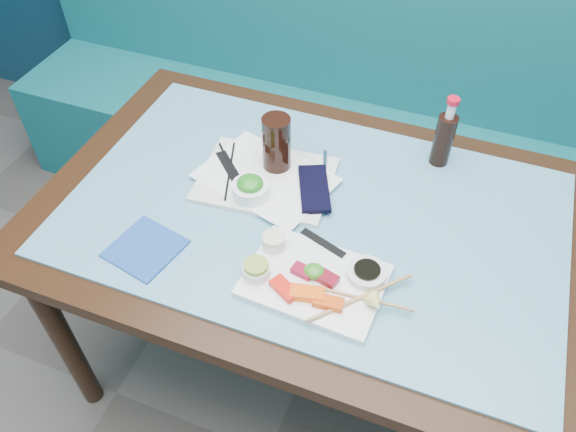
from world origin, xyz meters
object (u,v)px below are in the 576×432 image
(seaweed_bowl, at_px, (250,190))
(cola_glass, at_px, (276,143))
(booth_bench, at_px, (380,136))
(serving_tray, at_px, (266,179))
(dining_table, at_px, (312,235))
(cola_bottle_body, at_px, (443,140))
(blue_napkin, at_px, (145,248))
(sashimi_plate, at_px, (314,281))

(seaweed_bowl, relative_size, cola_glass, 0.61)
(booth_bench, height_order, serving_tray, booth_bench)
(dining_table, relative_size, cola_bottle_body, 9.45)
(cola_bottle_body, bearing_deg, seaweed_bowl, -142.94)
(booth_bench, bearing_deg, seaweed_bowl, -100.87)
(cola_glass, bearing_deg, dining_table, -38.57)
(dining_table, relative_size, blue_napkin, 9.23)
(dining_table, relative_size, seaweed_bowl, 14.98)
(dining_table, bearing_deg, booth_bench, 90.00)
(booth_bench, xyz_separation_m, sashimi_plate, (0.07, -1.05, 0.39))
(serving_tray, bearing_deg, cola_bottle_body, 25.28)
(cola_glass, height_order, blue_napkin, cola_glass)
(cola_glass, bearing_deg, booth_bench, 78.76)
(sashimi_plate, bearing_deg, blue_napkin, -170.00)
(sashimi_plate, bearing_deg, dining_table, 112.77)
(sashimi_plate, distance_m, serving_tray, 0.35)
(dining_table, distance_m, cola_glass, 0.26)
(booth_bench, xyz_separation_m, cola_glass, (-0.14, -0.72, 0.47))
(seaweed_bowl, bearing_deg, sashimi_plate, -38.99)
(dining_table, xyz_separation_m, seaweed_bowl, (-0.16, -0.02, 0.12))
(booth_bench, relative_size, cola_bottle_body, 20.25)
(booth_bench, height_order, dining_table, booth_bench)
(seaweed_bowl, distance_m, blue_napkin, 0.30)
(sashimi_plate, xyz_separation_m, seaweed_bowl, (-0.24, 0.19, 0.02))
(cola_glass, bearing_deg, sashimi_plate, -55.91)
(serving_tray, xyz_separation_m, seaweed_bowl, (-0.01, -0.07, 0.03))
(serving_tray, relative_size, blue_napkin, 2.27)
(sashimi_plate, height_order, blue_napkin, sashimi_plate)
(seaweed_bowl, relative_size, cola_bottle_body, 0.63)
(dining_table, distance_m, sashimi_plate, 0.24)
(serving_tray, bearing_deg, sashimi_plate, -54.84)
(seaweed_bowl, bearing_deg, blue_napkin, -124.30)
(sashimi_plate, xyz_separation_m, serving_tray, (-0.23, 0.27, -0.00))
(sashimi_plate, bearing_deg, serving_tray, 133.48)
(seaweed_bowl, height_order, cola_glass, cola_glass)
(booth_bench, distance_m, cola_bottle_body, 0.75)
(sashimi_plate, distance_m, blue_napkin, 0.41)
(sashimi_plate, relative_size, blue_napkin, 2.00)
(booth_bench, xyz_separation_m, dining_table, (0.00, -0.84, 0.29))
(seaweed_bowl, bearing_deg, booth_bench, 79.13)
(cola_glass, bearing_deg, serving_tray, -100.30)
(seaweed_bowl, bearing_deg, dining_table, 5.27)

